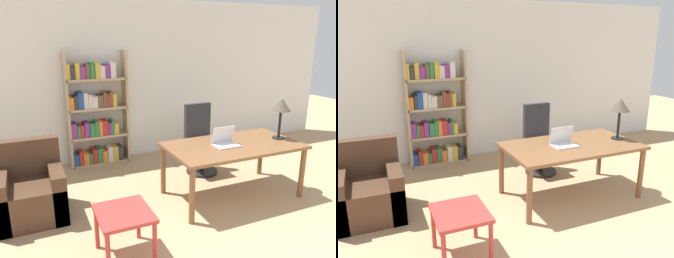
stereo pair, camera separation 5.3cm
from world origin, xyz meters
The scene contains 8 objects.
wall_back centered at (0.00, 4.53, 1.35)m, with size 8.00×0.06×2.70m.
desk centered at (0.52, 2.45, 0.65)m, with size 1.76×0.96×0.73m.
laptop centered at (0.40, 2.45, 0.78)m, with size 0.32×0.24×0.24m.
table_lamp centered at (1.25, 2.41, 1.18)m, with size 0.25×0.25×0.56m.
office_chair centered at (0.55, 3.36, 0.50)m, with size 0.49×0.49×1.08m.
side_table_blue centered at (-1.17, 1.77, 0.41)m, with size 0.51×0.55×0.49m.
armchair centered at (-1.97, 2.95, 0.30)m, with size 0.76×0.76×0.89m.
bookshelf centered at (-0.88, 4.34, 0.84)m, with size 0.98×0.28×1.88m.
Camera 2 is at (-1.85, -0.95, 2.07)m, focal length 35.00 mm.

